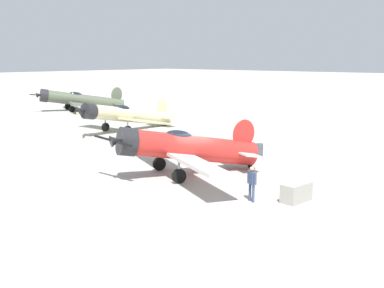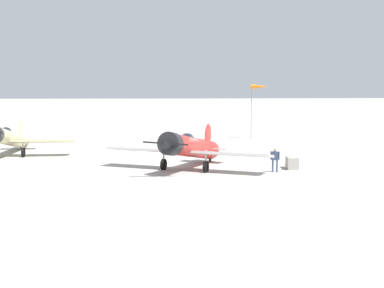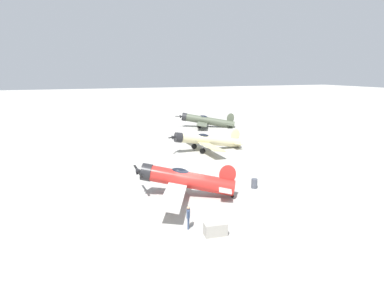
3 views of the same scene
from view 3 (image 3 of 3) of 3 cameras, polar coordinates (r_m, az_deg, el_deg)
name	(u,v)px [view 3 (image 3 of 3)]	position (r m, az deg, el deg)	size (l,w,h in m)	color
ground_plane	(189,196)	(29.68, -0.49, -9.28)	(400.00, 400.00, 0.00)	#A8A59E
airplane_foreground	(184,179)	(29.16, -1.45, -6.31)	(8.67, 11.93, 3.18)	red
airplane_mid_apron	(206,140)	(46.07, 2.58, 0.67)	(11.61, 11.40, 3.00)	beige
airplane_far_line	(206,121)	(65.82, 2.56, 4.16)	(11.67, 9.99, 3.30)	#4C5442
ground_crew_mechanic	(188,215)	(23.65, -0.66, -12.51)	(0.40, 0.62, 1.71)	#384766
equipment_crate	(215,229)	(23.09, 4.17, -14.85)	(1.64, 0.94, 0.89)	#9E998E
fuel_drum	(254,183)	(32.09, 11.00, -6.90)	(0.62, 0.62, 0.95)	#474C56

